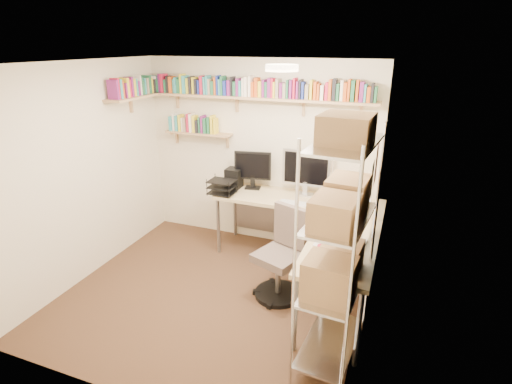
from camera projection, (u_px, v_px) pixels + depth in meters
ground at (213, 294)px, 4.53m from camera, size 3.20×3.20×0.00m
room_shell at (207, 163)px, 3.98m from camera, size 3.24×3.04×2.52m
wall_shelves at (222, 96)px, 5.08m from camera, size 3.12×1.09×0.80m
corner_desk at (296, 207)px, 4.81m from camera, size 2.19×2.09×1.42m
office_chair at (282, 260)px, 4.38m from camera, size 0.59×0.59×1.03m
wire_rack at (339, 228)px, 3.15m from camera, size 0.52×0.94×2.20m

